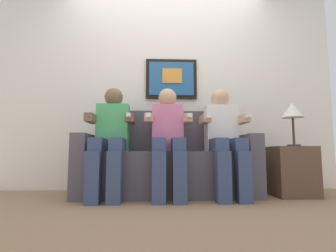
# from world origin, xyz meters

# --- Properties ---
(ground_plane) EXTENTS (5.48, 5.48, 0.00)m
(ground_plane) POSITION_xyz_m (0.00, 0.00, 0.00)
(ground_plane) COLOR #8C6B4C
(back_wall_assembly) EXTENTS (4.22, 0.10, 2.60)m
(back_wall_assembly) POSITION_xyz_m (0.00, 0.76, 1.30)
(back_wall_assembly) COLOR silver
(back_wall_assembly) RESTS_ON ground_plane
(couch) EXTENTS (1.82, 0.58, 0.90)m
(couch) POSITION_xyz_m (0.00, 0.33, 0.31)
(couch) COLOR #514C56
(couch) RESTS_ON ground_plane
(person_on_left) EXTENTS (0.46, 0.56, 1.11)m
(person_on_left) POSITION_xyz_m (-0.56, 0.16, 0.61)
(person_on_left) COLOR #4CB266
(person_on_left) RESTS_ON ground_plane
(person_in_middle) EXTENTS (0.46, 0.56, 1.11)m
(person_in_middle) POSITION_xyz_m (-0.00, 0.16, 0.61)
(person_in_middle) COLOR pink
(person_in_middle) RESTS_ON ground_plane
(person_on_right) EXTENTS (0.46, 0.56, 1.11)m
(person_on_right) POSITION_xyz_m (0.56, 0.16, 0.61)
(person_on_right) COLOR white
(person_on_right) RESTS_ON ground_plane
(side_table_right) EXTENTS (0.40, 0.40, 0.50)m
(side_table_right) POSITION_xyz_m (1.26, 0.22, 0.25)
(side_table_right) COLOR brown
(side_table_right) RESTS_ON ground_plane
(table_lamp) EXTENTS (0.22, 0.22, 0.46)m
(table_lamp) POSITION_xyz_m (1.30, 0.20, 0.86)
(table_lamp) COLOR #333338
(table_lamp) RESTS_ON side_table_right
(spare_remote_on_table) EXTENTS (0.04, 0.13, 0.02)m
(spare_remote_on_table) POSITION_xyz_m (1.34, 0.21, 0.51)
(spare_remote_on_table) COLOR white
(spare_remote_on_table) RESTS_ON side_table_right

